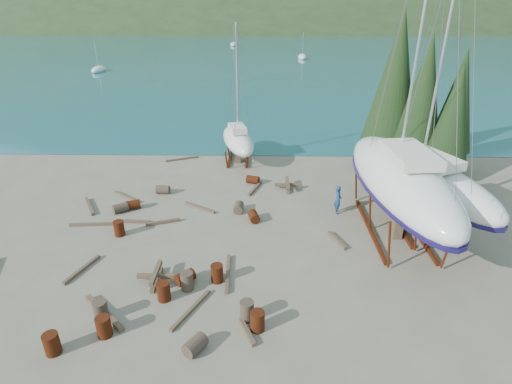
{
  "coord_description": "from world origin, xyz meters",
  "views": [
    {
      "loc": [
        1.01,
        -17.0,
        11.86
      ],
      "look_at": [
        0.65,
        3.0,
        2.32
      ],
      "focal_mm": 28.0,
      "sensor_mm": 36.0,
      "label": 1
    }
  ],
  "objects_px": {
    "large_sailboat_far": "(423,180)",
    "worker": "(338,200)",
    "large_sailboat_near": "(400,180)",
    "small_sailboat_shore": "(238,140)"
  },
  "relations": [
    {
      "from": "large_sailboat_far",
      "to": "worker",
      "type": "relative_size",
      "value": 9.31
    },
    {
      "from": "large_sailboat_near",
      "to": "small_sailboat_shore",
      "type": "relative_size",
      "value": 1.87
    },
    {
      "from": "large_sailboat_near",
      "to": "large_sailboat_far",
      "type": "distance_m",
      "value": 1.92
    },
    {
      "from": "small_sailboat_shore",
      "to": "worker",
      "type": "distance_m",
      "value": 11.25
    },
    {
      "from": "large_sailboat_near",
      "to": "small_sailboat_shore",
      "type": "bearing_deg",
      "value": 126.08
    },
    {
      "from": "small_sailboat_shore",
      "to": "worker",
      "type": "xyz_separation_m",
      "value": [
        6.68,
        -9.01,
        -0.84
      ]
    },
    {
      "from": "large_sailboat_far",
      "to": "large_sailboat_near",
      "type": "bearing_deg",
      "value": -172.41
    },
    {
      "from": "large_sailboat_near",
      "to": "worker",
      "type": "xyz_separation_m",
      "value": [
        -2.82,
        2.08,
        -2.28
      ]
    },
    {
      "from": "large_sailboat_near",
      "to": "large_sailboat_far",
      "type": "bearing_deg",
      "value": 26.03
    },
    {
      "from": "small_sailboat_shore",
      "to": "worker",
      "type": "bearing_deg",
      "value": -69.29
    }
  ]
}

